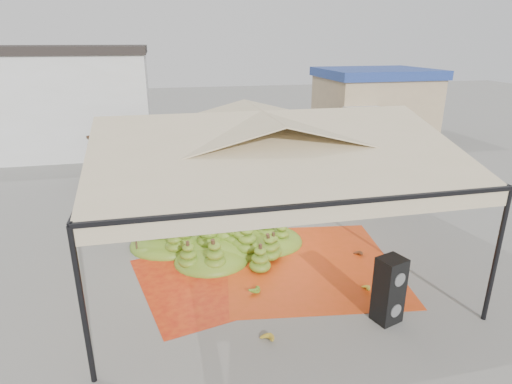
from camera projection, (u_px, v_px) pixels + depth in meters
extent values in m
plane|color=slate|center=(261.00, 253.00, 12.09)|extent=(90.00, 90.00, 0.00)
cylinder|color=black|center=(83.00, 309.00, 7.07)|extent=(0.10, 0.10, 3.00)
cylinder|color=black|center=(496.00, 257.00, 8.75)|extent=(0.10, 0.10, 3.00)
cylinder|color=black|center=(118.00, 171.00, 14.42)|extent=(0.10, 0.10, 3.00)
cylinder|color=black|center=(340.00, 158.00, 16.09)|extent=(0.10, 0.10, 3.00)
pyramid|color=#C6B28C|center=(261.00, 131.00, 10.91)|extent=(8.00, 8.00, 1.00)
cube|color=black|center=(261.00, 150.00, 11.08)|extent=(8.00, 8.00, 0.08)
cube|color=#C6B28C|center=(261.00, 157.00, 11.14)|extent=(8.00, 8.00, 0.36)
cube|color=silver|center=(9.00, 105.00, 22.00)|extent=(14.00, 6.00, 5.00)
cube|color=tan|center=(373.00, 109.00, 25.51)|extent=(6.00, 5.00, 3.60)
cube|color=navy|center=(376.00, 73.00, 24.81)|extent=(6.30, 5.30, 0.50)
cube|color=#DB4714|center=(220.00, 276.00, 10.89)|extent=(4.58, 4.44, 0.01)
cube|color=red|center=(309.00, 263.00, 11.53)|extent=(5.01, 5.20, 0.01)
ellipsoid|color=#4E7117|center=(220.00, 227.00, 12.44)|extent=(5.67, 4.83, 1.12)
ellipsoid|color=gold|center=(364.00, 288.00, 10.25)|extent=(0.39, 0.32, 0.18)
ellipsoid|color=gold|center=(266.00, 338.00, 8.49)|extent=(0.57, 0.55, 0.20)
ellipsoid|color=#591914|center=(389.00, 271.00, 10.96)|extent=(0.56, 0.52, 0.20)
ellipsoid|color=#592C14|center=(357.00, 253.00, 11.89)|extent=(0.48, 0.45, 0.18)
ellipsoid|color=#457F1A|center=(252.00, 287.00, 10.23)|extent=(0.65, 0.65, 0.23)
ellipsoid|color=#3D7A19|center=(293.00, 164.00, 11.22)|extent=(0.24, 0.24, 0.20)
ellipsoid|color=#3D7A19|center=(346.00, 161.00, 11.53)|extent=(0.24, 0.24, 0.20)
cube|color=black|center=(387.00, 305.00, 9.10)|extent=(0.65, 0.61, 0.74)
cube|color=black|center=(391.00, 275.00, 8.85)|extent=(0.65, 0.61, 0.74)
imported|color=gray|center=(243.00, 170.00, 16.87)|extent=(0.67, 0.51, 1.66)
cube|color=#482A18|center=(147.00, 157.00, 18.48)|extent=(4.74, 3.37, 0.10)
cube|color=white|center=(206.00, 146.00, 19.93)|extent=(2.12, 2.32, 1.99)
cylinder|color=black|center=(118.00, 180.00, 17.17)|extent=(0.82, 0.51, 0.78)
cylinder|color=black|center=(107.00, 169.00, 18.53)|extent=(0.82, 0.51, 0.78)
cylinder|color=black|center=(182.00, 169.00, 18.60)|extent=(0.82, 0.51, 0.78)
cylinder|color=black|center=(167.00, 160.00, 19.96)|extent=(0.82, 0.51, 0.78)
cylinder|color=black|center=(212.00, 164.00, 19.36)|extent=(0.82, 0.51, 0.78)
cylinder|color=black|center=(195.00, 155.00, 20.72)|extent=(0.82, 0.51, 0.78)
ellipsoid|color=#397919|center=(146.00, 147.00, 18.34)|extent=(3.78, 2.67, 0.60)
cube|color=gold|center=(155.00, 138.00, 18.44)|extent=(2.22, 2.22, 0.21)
cube|color=#452F17|center=(312.00, 139.00, 20.96)|extent=(5.52, 3.30, 0.12)
cube|color=silver|center=(369.00, 131.00, 22.21)|extent=(2.25, 2.58, 2.38)
cylinder|color=black|center=(288.00, 160.00, 19.58)|extent=(0.97, 0.48, 0.93)
cylinder|color=black|center=(269.00, 150.00, 21.36)|extent=(0.97, 0.48, 0.93)
cylinder|color=black|center=(348.00, 153.00, 20.83)|extent=(0.97, 0.48, 0.93)
cylinder|color=black|center=(325.00, 144.00, 22.61)|extent=(0.97, 0.48, 0.93)
cylinder|color=black|center=(377.00, 150.00, 21.49)|extent=(0.97, 0.48, 0.93)
cylinder|color=black|center=(353.00, 141.00, 23.27)|extent=(0.97, 0.48, 0.93)
ellipsoid|color=#4D7F1A|center=(312.00, 129.00, 20.79)|extent=(4.41, 2.60, 0.72)
cube|color=gold|center=(322.00, 119.00, 20.84)|extent=(2.41, 2.41, 0.26)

